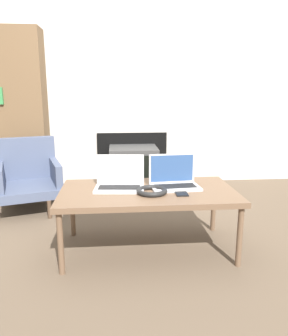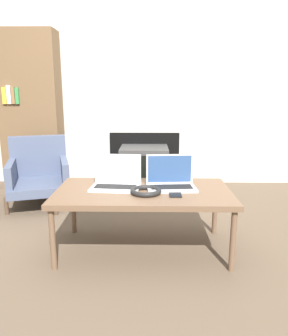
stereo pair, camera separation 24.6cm
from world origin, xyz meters
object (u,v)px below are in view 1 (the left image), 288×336
(laptop_left, at_px, (120,181))
(phone, at_px, (181,193))
(headphones, at_px, (152,191))
(laptop_right, at_px, (174,180))
(tv, at_px, (133,168))
(armchair, at_px, (28,174))

(laptop_left, relative_size, phone, 2.78)
(phone, bearing_deg, headphones, 173.05)
(headphones, relative_size, phone, 1.63)
(laptop_right, relative_size, headphones, 1.69)
(phone, relative_size, tv, 0.23)
(laptop_right, distance_m, tv, 1.46)
(laptop_right, xyz_separation_m, tv, (-0.21, 1.42, -0.24))
(headphones, height_order, tv, tv)
(headphones, distance_m, tv, 1.57)
(armchair, bearing_deg, tv, 9.20)
(laptop_left, relative_size, tv, 0.65)
(tv, distance_m, armchair, 1.14)
(laptop_right, distance_m, armchair, 1.54)
(laptop_left, bearing_deg, armchair, 138.08)
(headphones, xyz_separation_m, armchair, (-1.06, 1.06, -0.13))
(phone, xyz_separation_m, armchair, (-1.24, 1.08, -0.12))
(tv, xyz_separation_m, armchair, (-1.02, -0.50, 0.07))
(laptop_left, bearing_deg, phone, -16.72)
(laptop_left, xyz_separation_m, phone, (0.39, -0.16, -0.05))
(tv, bearing_deg, phone, -81.92)
(laptop_right, relative_size, phone, 2.76)
(laptop_left, bearing_deg, tv, 88.61)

